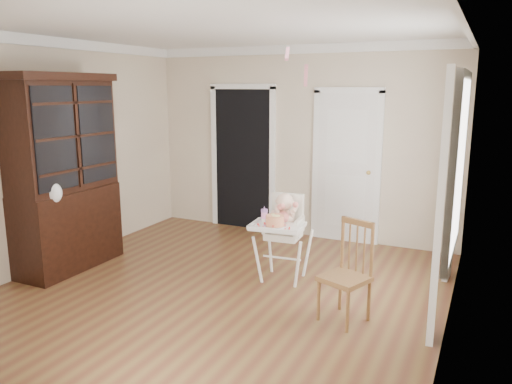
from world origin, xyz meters
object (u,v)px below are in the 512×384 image
at_px(china_cabinet, 64,174).
at_px(dining_chair, 347,275).
at_px(sippy_cup, 264,215).
at_px(high_chair, 283,228).
at_px(cake, 275,220).

height_order(china_cabinet, dining_chair, china_cabinet).
xyz_separation_m(sippy_cup, dining_chair, (1.08, -0.55, -0.32)).
relative_size(high_chair, sippy_cup, 5.49).
xyz_separation_m(china_cabinet, dining_chair, (3.37, 0.06, -0.71)).
height_order(high_chair, china_cabinet, china_cabinet).
xyz_separation_m(high_chair, dining_chair, (0.90, -0.67, -0.17)).
distance_m(cake, sippy_cup, 0.19).
bearing_deg(china_cabinet, high_chair, 16.40).
distance_m(sippy_cup, dining_chair, 1.25).
relative_size(cake, sippy_cup, 1.40).
bearing_deg(dining_chair, sippy_cup, 174.41).
relative_size(sippy_cup, dining_chair, 0.19).
bearing_deg(cake, high_chair, 87.67).
distance_m(high_chair, cake, 0.26).
distance_m(china_cabinet, dining_chair, 3.44).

